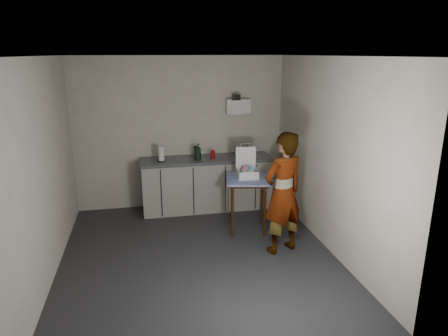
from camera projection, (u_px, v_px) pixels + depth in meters
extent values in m
plane|color=#2B2A2F|center=(198.00, 256.00, 5.38)|extent=(4.00, 4.00, 0.00)
cube|color=beige|center=(181.00, 133.00, 6.89)|extent=(3.60, 0.02, 2.60)
cube|color=beige|center=(328.00, 156.00, 5.37)|extent=(0.02, 4.00, 2.60)
cube|color=beige|center=(45.00, 171.00, 4.67)|extent=(0.02, 4.00, 2.60)
cube|color=white|center=(195.00, 56.00, 4.66)|extent=(3.60, 4.00, 0.01)
cube|color=black|center=(207.00, 206.00, 7.05)|extent=(2.20, 0.52, 0.08)
cube|color=#ABA398|center=(207.00, 185.00, 6.94)|extent=(2.20, 0.58, 0.86)
cube|color=#4A4E54|center=(206.00, 159.00, 6.81)|extent=(2.24, 0.62, 0.05)
cube|color=black|center=(161.00, 193.00, 6.51)|extent=(0.02, 0.01, 0.80)
cube|color=black|center=(194.00, 191.00, 6.61)|extent=(0.02, 0.01, 0.80)
cube|color=black|center=(225.00, 189.00, 6.72)|extent=(0.01, 0.01, 0.80)
cube|color=black|center=(256.00, 187.00, 6.82)|extent=(0.02, 0.01, 0.80)
cube|color=white|center=(238.00, 106.00, 6.90)|extent=(0.42, 0.16, 0.24)
cube|color=white|center=(237.00, 114.00, 6.98)|extent=(0.30, 0.06, 0.04)
cube|color=black|center=(236.00, 97.00, 6.76)|extent=(0.14, 0.02, 0.10)
cylinder|color=#3C210D|center=(232.00, 212.00, 5.85)|extent=(0.04, 0.04, 0.77)
cylinder|color=#3C210D|center=(265.00, 212.00, 5.85)|extent=(0.04, 0.04, 0.77)
cylinder|color=#3C210D|center=(232.00, 201.00, 6.31)|extent=(0.04, 0.04, 0.77)
cylinder|color=#3C210D|center=(262.00, 201.00, 6.31)|extent=(0.04, 0.04, 0.77)
cube|color=#3C210D|center=(248.00, 181.00, 5.97)|extent=(0.67, 0.67, 0.04)
cube|color=#1A32A0|center=(248.00, 179.00, 5.96)|extent=(0.76, 0.76, 0.03)
imported|color=#B2A593|center=(283.00, 193.00, 5.31)|extent=(0.71, 0.59, 1.67)
imported|color=black|center=(198.00, 152.00, 6.65)|extent=(0.14, 0.14, 0.28)
cylinder|color=red|center=(213.00, 154.00, 6.78)|extent=(0.07, 0.07, 0.14)
cylinder|color=black|center=(196.00, 152.00, 6.73)|extent=(0.07, 0.07, 0.22)
cylinder|color=black|center=(162.00, 161.00, 6.60)|extent=(0.14, 0.14, 0.01)
cylinder|color=white|center=(161.00, 153.00, 6.56)|extent=(0.10, 0.10, 0.24)
cube|color=white|center=(246.00, 155.00, 6.98)|extent=(0.35, 0.26, 0.02)
cylinder|color=white|center=(239.00, 150.00, 6.81)|extent=(0.01, 0.01, 0.23)
cylinder|color=white|center=(256.00, 149.00, 6.87)|extent=(0.01, 0.01, 0.23)
cylinder|color=white|center=(236.00, 147.00, 7.02)|extent=(0.01, 0.01, 0.23)
cylinder|color=white|center=(253.00, 146.00, 7.09)|extent=(0.01, 0.01, 0.23)
cylinder|color=white|center=(241.00, 149.00, 6.94)|extent=(0.04, 0.19, 0.19)
cylinder|color=white|center=(245.00, 149.00, 6.95)|extent=(0.04, 0.19, 0.19)
cylinder|color=white|center=(249.00, 149.00, 6.96)|extent=(0.04, 0.19, 0.19)
cube|color=white|center=(247.00, 177.00, 6.00)|extent=(0.33, 0.33, 0.01)
cube|color=white|center=(249.00, 176.00, 5.84)|extent=(0.31, 0.04, 0.11)
cube|color=white|center=(246.00, 170.00, 6.12)|extent=(0.31, 0.04, 0.11)
cube|color=white|center=(238.00, 173.00, 5.96)|extent=(0.04, 0.31, 0.11)
cube|color=white|center=(257.00, 173.00, 6.00)|extent=(0.04, 0.31, 0.11)
cube|color=white|center=(246.00, 157.00, 6.07)|extent=(0.31, 0.04, 0.31)
cylinder|color=white|center=(247.00, 173.00, 5.98)|extent=(0.21, 0.21, 0.11)
sphere|color=#FE5DBD|center=(244.00, 169.00, 5.92)|extent=(0.07, 0.07, 0.07)
sphere|color=#5BB0F9|center=(251.00, 169.00, 5.92)|extent=(0.07, 0.07, 0.07)
sphere|color=#53CB70|center=(247.00, 167.00, 6.01)|extent=(0.07, 0.07, 0.07)
sphere|color=#FE5DBD|center=(244.00, 167.00, 6.00)|extent=(0.07, 0.07, 0.07)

